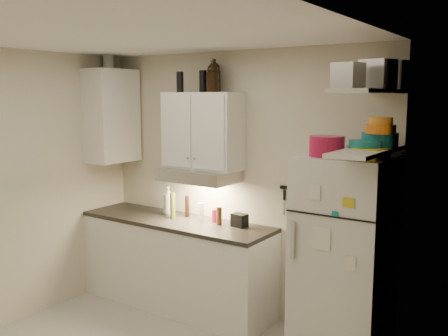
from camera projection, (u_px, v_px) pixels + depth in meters
The scene contains 35 objects.
ceiling at pixel (124, 33), 3.54m from camera, with size 3.20×3.00×0.02m, color white.
back_wall at pixel (238, 184), 4.96m from camera, with size 3.20×0.02×2.60m, color beige.
left_wall at pixel (4, 190), 4.63m from camera, with size 0.02×3.00×2.60m, color beige.
right_wall at pixel (332, 250), 2.83m from camera, with size 0.02×3.00×2.60m, color beige.
base_cabinet at pixel (176, 265), 5.14m from camera, with size 2.10×0.60×0.88m, color white.
countertop at pixel (176, 221), 5.08m from camera, with size 2.10×0.62×0.04m, color #292623.
upper_cabinet at pixel (203, 131), 4.91m from camera, with size 0.80×0.33×0.75m, color white.
side_cabinet at pixel (112, 116), 5.42m from camera, with size 0.33×0.55×1.00m, color white.
range_hood at pixel (199, 175), 4.92m from camera, with size 0.76×0.46×0.12m, color silver.
fridge at pixel (344, 259), 4.05m from camera, with size 0.70×0.68×1.70m, color silver.
shelf_hi at pixel (370, 91), 3.63m from camera, with size 0.30×0.95×0.03m, color white.
shelf_lo at pixel (367, 151), 3.69m from camera, with size 0.30×0.95×0.03m, color white.
knife_strip at pixel (301, 189), 4.55m from camera, with size 0.42×0.02×0.03m, color black.
dutch_oven at pixel (327, 146), 3.86m from camera, with size 0.27×0.27×0.16m, color #A6133D.
book_stack at pixel (371, 153), 3.69m from camera, with size 0.20×0.25×0.08m, color gold.
spice_jar at pixel (350, 152), 3.80m from camera, with size 0.05×0.05×0.09m, color silver.
stock_pot at pixel (389, 75), 3.89m from camera, with size 0.31×0.31×0.22m, color silver.
tin_a at pixel (378, 74), 3.57m from camera, with size 0.21×0.19×0.21m, color #AAAAAD.
tin_b at pixel (348, 76), 3.41m from camera, with size 0.17×0.17×0.17m, color #AAAAAD.
bowl_teal at pixel (379, 140), 3.82m from camera, with size 0.28×0.28×0.11m, color #16767C.
bowl_orange at pixel (381, 129), 3.73m from camera, with size 0.22×0.22×0.07m, color orange.
bowl_yellow at pixel (381, 121), 3.72m from camera, with size 0.17×0.17×0.06m, color orange.
plates at pixel (366, 144), 3.74m from camera, with size 0.25×0.25×0.06m, color #16767C.
growler_a at pixel (214, 77), 4.83m from camera, with size 0.13×0.13×0.30m, color black, non-canonical shape.
growler_b at pixel (213, 78), 4.70m from camera, with size 0.11×0.11×0.27m, color black, non-canonical shape.
thermos_a at pixel (203, 81), 4.93m from camera, with size 0.07×0.07×0.21m, color black.
thermos_b at pixel (180, 82), 4.95m from camera, with size 0.07×0.07×0.20m, color black.
side_jar at pixel (108, 62), 5.41m from camera, with size 0.12×0.12×0.15m, color silver.
soap_bottle at pixel (168, 199), 5.25m from camera, with size 0.13×0.13×0.34m, color white.
pepper_mill at pixel (219, 216), 4.85m from camera, with size 0.06×0.06×0.18m, color #57341A.
oil_bottle at pixel (173, 206), 5.09m from camera, with size 0.05×0.05×0.27m, color #536018.
vinegar_bottle at pixel (187, 206), 5.17m from camera, with size 0.05×0.05×0.22m, color black.
clear_bottle at pixel (201, 212), 5.00m from camera, with size 0.06×0.06×0.19m, color silver.
red_jar at pixel (215, 216), 4.96m from camera, with size 0.06×0.06×0.13m, color #A6133D.
caddy at pixel (240, 220), 4.78m from camera, with size 0.15×0.11×0.13m, color black.
Camera 1 is at (2.65, -2.61, 2.17)m, focal length 40.00 mm.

